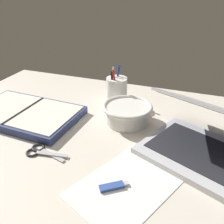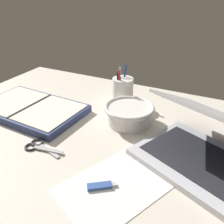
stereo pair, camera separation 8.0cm
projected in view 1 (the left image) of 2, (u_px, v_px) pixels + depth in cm
name	position (u px, v px, depth cm)	size (l,w,h in cm)	color
desk_top	(111.00, 149.00, 75.56)	(140.00, 100.00, 2.00)	beige
laptop	(211.00, 140.00, 69.26)	(42.64, 40.96, 18.20)	silver
bowl	(128.00, 113.00, 86.23)	(17.44, 17.44, 6.62)	silver
pen_cup	(117.00, 90.00, 99.04)	(8.27, 8.27, 15.25)	white
planner	(25.00, 113.00, 90.43)	(39.67, 25.49, 3.11)	navy
scissors	(39.00, 151.00, 72.67)	(12.66, 6.40, 0.80)	#B7B7BC
paper_sheet_front	(129.00, 184.00, 61.45)	(18.81, 28.56, 0.16)	white
usb_drive	(113.00, 187.00, 60.12)	(6.74, 5.56, 1.00)	#33519E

